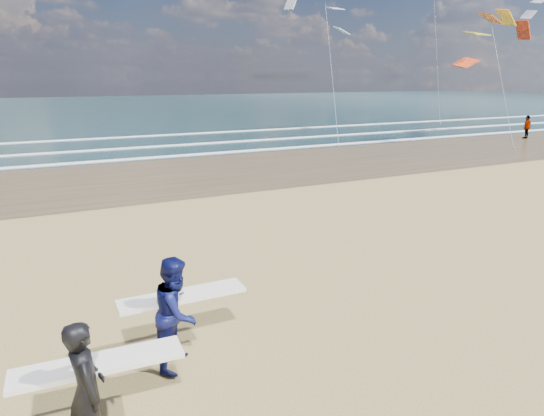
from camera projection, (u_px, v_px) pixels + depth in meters
wet_sand_strip at (409, 152)px, 31.71m from camera, size 220.00×12.00×0.01m
ocean at (180, 107)px, 78.44m from camera, size 220.00×100.00×0.02m
foam_breakers at (326, 135)px, 40.44m from camera, size 220.00×11.70×0.05m
surfer_near at (88, 387)px, 6.12m from camera, size 2.23×1.03×1.91m
surfer_far at (177, 311)px, 8.08m from camera, size 2.20×1.21×1.94m
beachgoer_1 at (527, 127)px, 38.23m from camera, size 1.12×0.62×1.81m
kite_0 at (497, 56)px, 33.91m from camera, size 7.21×4.89×10.15m
kite_1 at (330, 54)px, 34.98m from camera, size 5.62×4.72×11.58m
kite_5 at (436, 35)px, 50.38m from camera, size 5.33×4.69×16.78m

